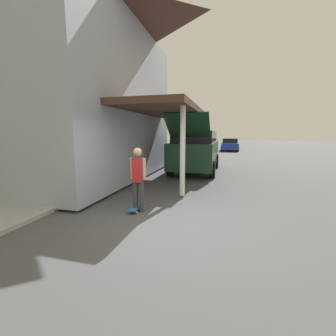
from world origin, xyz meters
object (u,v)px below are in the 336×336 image
object	(u,v)px
suv_parked	(196,150)
fire_hydrant	(60,186)
skateboarder	(138,177)
skateboard	(137,207)
car_down_street	(230,145)
lawn_tree_near	(16,25)

from	to	relation	value
suv_parked	fire_hydrant	size ratio (longest dim) A/B	8.51
suv_parked	skateboarder	world-z (taller)	suv_parked
skateboarder	suv_parked	bearing A→B (deg)	85.13
skateboard	skateboarder	bearing A→B (deg)	-44.35
car_down_street	skateboarder	bearing A→B (deg)	-96.10
skateboarder	fire_hydrant	world-z (taller)	skateboarder
lawn_tree_near	car_down_street	distance (m)	22.21
lawn_tree_near	fire_hydrant	size ratio (longest dim) A/B	10.81
lawn_tree_near	skateboarder	bearing A→B (deg)	-14.50
skateboard	lawn_tree_near	bearing A→B (deg)	166.25
lawn_tree_near	skateboarder	xyz separation A→B (m)	(4.65, -1.20, -4.55)
suv_parked	fire_hydrant	bearing A→B (deg)	-118.55
lawn_tree_near	car_down_street	xyz separation A→B (m)	(6.98, 20.54, -4.78)
car_down_street	skateboard	size ratio (longest dim) A/B	5.67
skateboarder	fire_hydrant	size ratio (longest dim) A/B	2.49
suv_parked	skateboard	xyz separation A→B (m)	(-0.63, -6.33, -1.06)
car_down_street	fire_hydrant	world-z (taller)	car_down_street
suv_parked	car_down_street	bearing A→B (deg)	83.39
lawn_tree_near	car_down_street	world-z (taller)	lawn_tree_near
fire_hydrant	skateboard	bearing A→B (deg)	-6.91
suv_parked	fire_hydrant	xyz separation A→B (m)	(-3.27, -6.01, -0.73)
car_down_street	suv_parked	bearing A→B (deg)	-96.61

